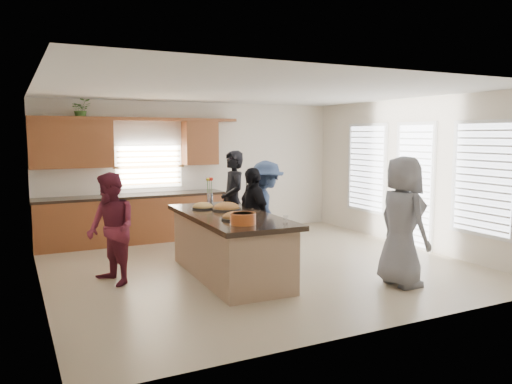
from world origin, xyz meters
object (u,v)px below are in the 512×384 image
woman_right_back (266,210)px  island (230,247)px  woman_left_back (233,202)px  woman_right_front (402,222)px  salad_bowl (243,218)px  woman_left_front (253,216)px  woman_left_mid (111,229)px

woman_right_back → island: bearing=139.7°
woman_left_back → woman_right_front: bearing=30.2°
island → salad_bowl: 1.07m
island → woman_left_back: (0.68, 1.39, 0.47)m
island → woman_right_back: bearing=38.2°
salad_bowl → woman_right_front: (2.17, -0.62, -0.12)m
woman_left_back → woman_right_front: (1.31, -2.89, -0.01)m
island → woman_left_front: size_ratio=1.71×
woman_left_back → woman_right_back: (0.33, -0.65, -0.08)m
woman_right_back → woman_left_mid: bearing=111.1°
woman_left_back → woman_right_front: 3.17m
woman_left_front → woman_right_front: woman_right_front is taller
island → woman_right_back: 1.31m
woman_left_mid → woman_left_back: bearing=95.6°
woman_left_back → woman_left_mid: (-2.33, -1.02, -0.12)m
woman_right_front → woman_left_back: bearing=28.3°
island → woman_right_back: (1.00, 0.74, 0.39)m
island → woman_left_back: 1.62m
woman_right_front → woman_left_mid: bearing=66.7°
island → salad_bowl: (-0.18, -0.88, 0.58)m
woman_left_mid → woman_left_front: woman_left_mid is taller
salad_bowl → woman_left_mid: (-1.47, 1.25, -0.23)m
woman_left_front → woman_right_front: 2.41m
woman_left_front → woman_right_front: (1.36, -1.99, 0.12)m
woman_left_front → salad_bowl: bearing=-31.2°
woman_left_back → woman_left_mid: size_ratio=1.15×
salad_bowl → woman_left_back: woman_left_back is taller
salad_bowl → woman_left_front: bearing=59.4°
island → woman_right_front: woman_right_front is taller
woman_left_front → woman_left_back: bearing=176.3°
woman_left_mid → woman_right_back: woman_right_back is taller
woman_left_front → woman_right_back: woman_right_back is taller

